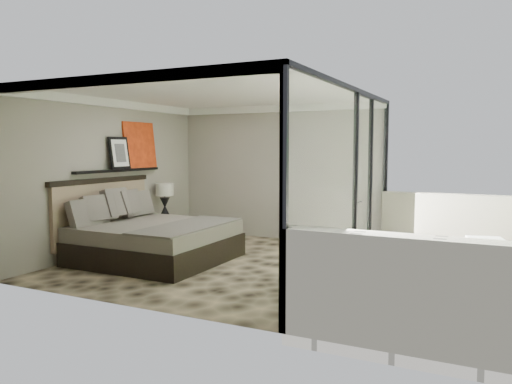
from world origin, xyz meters
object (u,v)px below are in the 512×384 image
at_px(nightstand, 165,229).
at_px(table_lamp, 165,195).
at_px(bed, 150,238).
at_px(ottoman, 486,255).
at_px(lounger, 397,271).

bearing_deg(nightstand, table_lamp, 125.59).
relative_size(bed, ottoman, 4.56).
bearing_deg(ottoman, bed, -162.74).
relative_size(nightstand, lounger, 0.34).
bearing_deg(table_lamp, lounger, -14.00).
distance_m(bed, nightstand, 1.75).
relative_size(nightstand, ottoman, 0.99).
bearing_deg(lounger, table_lamp, 171.11).
relative_size(bed, lounger, 1.57).
height_order(table_lamp, lounger, table_lamp).
distance_m(table_lamp, ottoman, 6.09).
distance_m(bed, lounger, 4.11).
bearing_deg(lounger, bed, -170.10).
distance_m(table_lamp, lounger, 5.16).
distance_m(bed, ottoman, 5.44).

